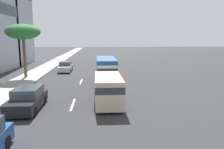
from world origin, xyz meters
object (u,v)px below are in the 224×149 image
object	(u,v)px
van_second	(108,88)
car_lead	(104,64)
car_sixth	(28,99)
minibus_seventh	(106,69)
car_fifth	(65,67)
car_third	(101,60)
palm_tree	(23,32)

from	to	relation	value
van_second	car_lead	bearing A→B (deg)	-1.18
car_sixth	minibus_seventh	size ratio (longest dim) A/B	0.68
van_second	car_fifth	size ratio (longest dim) A/B	1.16
car_third	palm_tree	world-z (taller)	palm_tree
van_second	palm_tree	world-z (taller)	palm_tree
car_lead	minibus_seventh	bearing A→B (deg)	178.91
car_lead	van_second	size ratio (longest dim) A/B	0.79
car_third	car_fifth	size ratio (longest dim) A/B	1.03
car_sixth	minibus_seventh	world-z (taller)	minibus_seventh
car_lead	minibus_seventh	world-z (taller)	minibus_seventh
car_sixth	palm_tree	bearing A→B (deg)	-162.19
van_second	minibus_seventh	distance (m)	8.56
car_fifth	car_sixth	xyz separation A→B (m)	(-18.68, 0.18, 0.02)
car_fifth	minibus_seventh	distance (m)	11.10
van_second	minibus_seventh	bearing A→B (deg)	-1.33
car_lead	car_sixth	distance (m)	23.40
car_third	car_fifth	distance (m)	11.51
van_second	car_sixth	xyz separation A→B (m)	(-0.81, 5.96, -0.54)
car_lead	car_sixth	world-z (taller)	car_sixth
car_third	car_fifth	xyz separation A→B (m)	(-9.91, 5.84, 0.02)
car_sixth	car_third	bearing A→B (deg)	168.11
car_lead	car_third	world-z (taller)	car_lead
car_fifth	car_lead	bearing A→B (deg)	121.52
minibus_seventh	palm_tree	size ratio (longest dim) A/B	1.02
van_second	car_sixth	distance (m)	6.04
van_second	car_third	bearing A→B (deg)	-0.12
car_sixth	minibus_seventh	bearing A→B (deg)	146.65
car_fifth	minibus_seventh	bearing A→B (deg)	32.73
car_lead	van_second	xyz separation A→B (m)	(-21.69, 0.45, 0.56)
van_second	car_third	world-z (taller)	van_second
car_fifth	minibus_seventh	size ratio (longest dim) A/B	0.65
car_lead	car_fifth	distance (m)	7.31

